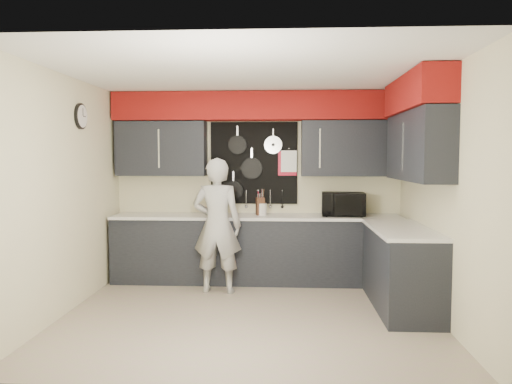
# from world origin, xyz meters

# --- Properties ---
(ground) EXTENTS (4.00, 4.00, 0.00)m
(ground) POSITION_xyz_m (0.00, 0.00, 0.00)
(ground) COLOR #A28E7E
(ground) RESTS_ON ground
(back_wall_assembly) EXTENTS (4.00, 0.36, 2.60)m
(back_wall_assembly) POSITION_xyz_m (0.01, 1.60, 2.01)
(back_wall_assembly) COLOR beige
(back_wall_assembly) RESTS_ON ground
(right_wall_assembly) EXTENTS (0.36, 3.50, 2.60)m
(right_wall_assembly) POSITION_xyz_m (1.85, 0.26, 1.94)
(right_wall_assembly) COLOR beige
(right_wall_assembly) RESTS_ON ground
(left_wall_assembly) EXTENTS (0.05, 3.50, 2.60)m
(left_wall_assembly) POSITION_xyz_m (-1.99, 0.02, 1.33)
(left_wall_assembly) COLOR beige
(left_wall_assembly) RESTS_ON ground
(base_cabinets) EXTENTS (3.95, 2.20, 0.92)m
(base_cabinets) POSITION_xyz_m (0.49, 1.13, 0.46)
(base_cabinets) COLOR black
(base_cabinets) RESTS_ON ground
(microwave) EXTENTS (0.58, 0.41, 0.31)m
(microwave) POSITION_xyz_m (1.17, 1.43, 1.08)
(microwave) COLOR black
(microwave) RESTS_ON base_cabinets
(knife_block) EXTENTS (0.13, 0.13, 0.24)m
(knife_block) POSITION_xyz_m (0.05, 1.45, 1.04)
(knife_block) COLOR #392112
(knife_block) RESTS_ON base_cabinets
(utensil_crock) EXTENTS (0.13, 0.13, 0.16)m
(utensil_crock) POSITION_xyz_m (0.08, 1.45, 1.00)
(utensil_crock) COLOR white
(utensil_crock) RESTS_ON base_cabinets
(coffee_maker) EXTENTS (0.22, 0.26, 0.36)m
(coffee_maker) POSITION_xyz_m (-0.54, 1.46, 1.11)
(coffee_maker) COLOR black
(coffee_maker) RESTS_ON base_cabinets
(person) EXTENTS (0.65, 0.46, 1.70)m
(person) POSITION_xyz_m (-0.47, 0.90, 0.85)
(person) COLOR #ACADAA
(person) RESTS_ON ground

